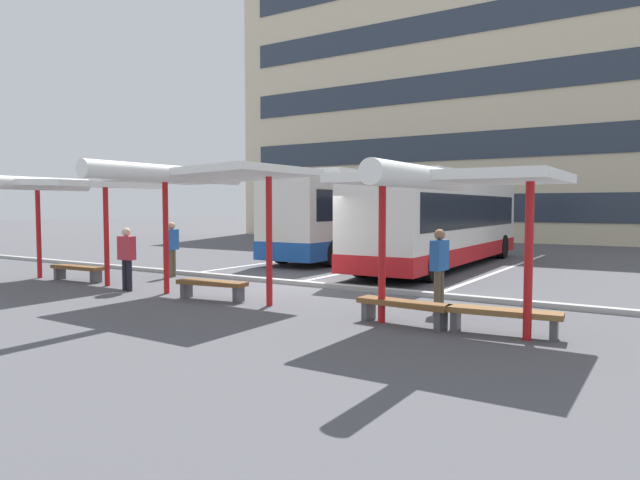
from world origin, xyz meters
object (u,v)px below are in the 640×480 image
(bench_0, at_px, (77,269))
(waiting_passenger_1, at_px, (127,255))
(waiting_shelter_1, at_px, (205,178))
(waiting_shelter_2, at_px, (446,182))
(waiting_passenger_0, at_px, (439,263))
(bench_2, at_px, (403,307))
(coach_bus_1, at_px, (443,222))
(bench_1, at_px, (212,285))
(waiting_shelter_0, at_px, (60,185))
(bench_3, at_px, (503,315))
(coach_bus_0, at_px, (353,217))
(waiting_passenger_2, at_px, (172,245))

(bench_0, xyz_separation_m, waiting_passenger_1, (2.87, -0.51, 0.61))
(waiting_shelter_1, height_order, waiting_shelter_2, waiting_shelter_1)
(waiting_passenger_0, bearing_deg, bench_0, -173.47)
(waiting_passenger_1, bearing_deg, bench_2, 0.13)
(coach_bus_1, height_order, waiting_shelter_1, coach_bus_1)
(bench_1, relative_size, waiting_passenger_0, 1.06)
(waiting_shelter_0, xyz_separation_m, bench_1, (5.67, 0.14, -2.46))
(coach_bus_1, xyz_separation_m, bench_1, (-1.99, -9.99, -1.30))
(bench_2, xyz_separation_m, waiting_passenger_0, (0.05, 1.72, 0.67))
(waiting_shelter_1, relative_size, waiting_shelter_2, 1.11)
(waiting_passenger_0, height_order, waiting_passenger_1, waiting_passenger_0)
(bench_2, xyz_separation_m, bench_3, (1.80, 0.12, 0.00))
(waiting_shelter_1, xyz_separation_m, bench_3, (6.77, 0.15, -2.53))
(coach_bus_0, xyz_separation_m, coach_bus_1, (4.41, -1.21, -0.09))
(waiting_passenger_1, bearing_deg, waiting_shelter_0, 179.21)
(bench_3, bearing_deg, waiting_shelter_1, -178.76)
(waiting_passenger_1, bearing_deg, waiting_shelter_2, -1.84)
(bench_0, bearing_deg, coach_bus_0, 73.35)
(waiting_shelter_1, distance_m, bench_2, 5.57)
(waiting_shelter_0, relative_size, waiting_shelter_1, 1.08)
(coach_bus_0, bearing_deg, bench_0, -106.65)
(waiting_shelter_2, relative_size, waiting_passenger_1, 2.71)
(waiting_passenger_0, bearing_deg, coach_bus_1, 109.78)
(bench_1, distance_m, waiting_passenger_2, 4.80)
(coach_bus_1, distance_m, bench_0, 12.40)
(bench_2, height_order, bench_3, same)
(coach_bus_0, distance_m, coach_bus_1, 4.57)
(waiting_passenger_1, xyz_separation_m, waiting_passenger_2, (-1.23, 2.68, 0.05))
(bench_1, height_order, bench_3, same)
(coach_bus_0, bearing_deg, waiting_passenger_0, -52.33)
(bench_3, xyz_separation_m, waiting_passenger_2, (-10.81, 2.54, 0.66))
(waiting_passenger_2, bearing_deg, waiting_shelter_1, -33.63)
(bench_3, bearing_deg, waiting_passenger_0, 137.63)
(coach_bus_0, xyz_separation_m, bench_3, (9.19, -11.24, -1.39))
(bench_0, distance_m, bench_3, 12.45)
(bench_0, bearing_deg, waiting_shelter_0, -90.00)
(waiting_shelter_0, xyz_separation_m, bench_0, (-0.00, 0.47, -2.46))
(waiting_shelter_1, relative_size, bench_2, 2.67)
(bench_2, xyz_separation_m, waiting_passenger_2, (-9.01, 2.67, 0.66))
(coach_bus_1, height_order, waiting_shelter_0, coach_bus_1)
(waiting_shelter_2, bearing_deg, coach_bus_1, 110.38)
(coach_bus_1, distance_m, waiting_passenger_1, 11.27)
(coach_bus_0, xyz_separation_m, bench_0, (-3.25, -10.87, -1.39))
(bench_0, bearing_deg, bench_2, -2.66)
(waiting_shelter_2, bearing_deg, waiting_passenger_2, 163.36)
(bench_1, height_order, bench_2, same)
(waiting_shelter_2, bearing_deg, bench_3, 25.00)
(waiting_passenger_1, bearing_deg, bench_0, 169.89)
(bench_2, relative_size, waiting_passenger_2, 1.08)
(bench_2, bearing_deg, coach_bus_1, 106.36)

